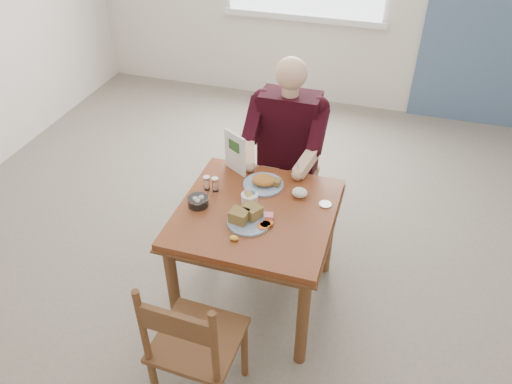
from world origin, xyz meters
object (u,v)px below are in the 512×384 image
(chair_far, at_px, (288,174))
(diner, at_px, (286,141))
(chair_near, at_px, (194,345))
(near_plate, at_px, (248,217))
(far_plate, at_px, (264,182))
(table, at_px, (256,224))

(chair_far, distance_m, diner, 0.34)
(chair_far, height_order, chair_near, same)
(chair_near, bearing_deg, chair_far, 87.18)
(diner, relative_size, near_plate, 4.51)
(chair_far, height_order, diner, diner)
(chair_near, relative_size, far_plate, 3.49)
(table, height_order, far_plate, far_plate)
(diner, bearing_deg, near_plate, -90.87)
(table, xyz_separation_m, far_plate, (-0.02, 0.25, 0.14))
(near_plate, distance_m, far_plate, 0.36)
(chair_far, height_order, near_plate, chair_far)
(chair_near, distance_m, diner, 1.54)
(chair_far, bearing_deg, diner, -89.99)
(near_plate, bearing_deg, far_plate, 91.66)
(chair_far, height_order, far_plate, chair_far)
(table, distance_m, far_plate, 0.28)
(diner, distance_m, near_plate, 0.82)
(diner, xyz_separation_m, far_plate, (-0.02, -0.46, -0.04))
(far_plate, bearing_deg, diner, 87.18)
(chair_near, bearing_deg, near_plate, 84.50)
(far_plate, bearing_deg, chair_near, -93.06)
(chair_far, relative_size, diner, 0.69)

